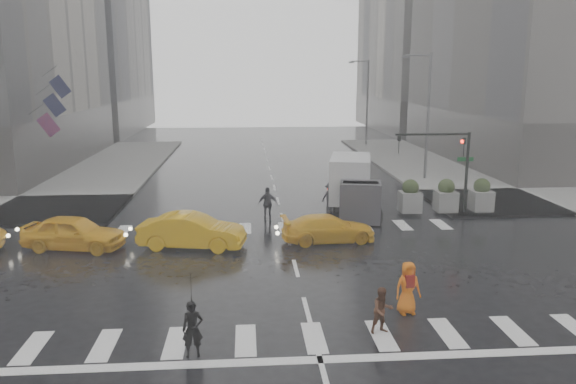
{
  "coord_description": "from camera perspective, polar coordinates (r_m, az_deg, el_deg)",
  "views": [
    {
      "loc": [
        -1.92,
        -21.04,
        7.56
      ],
      "look_at": [
        -0.16,
        2.0,
        2.67
      ],
      "focal_mm": 35.0,
      "sensor_mm": 36.0,
      "label": 1
    }
  ],
  "objects": [
    {
      "name": "pedestrian_far_a",
      "position": [
        29.28,
        -2.06,
        -1.23
      ],
      "size": [
        1.09,
        0.71,
        1.77
      ],
      "primitive_type": "imported",
      "rotation": [
        0.0,
        0.0,
        3.06
      ],
      "color": "black",
      "rests_on": "ground"
    },
    {
      "name": "building_ne_far",
      "position": [
        83.47,
        18.24,
        17.37
      ],
      "size": [
        26.05,
        26.05,
        36.0
      ],
      "color": "gray",
      "rests_on": "ground"
    },
    {
      "name": "pedestrian_far_b",
      "position": [
        30.74,
        4.37,
        -0.63
      ],
      "size": [
        1.28,
        1.21,
        1.77
      ],
      "primitive_type": "imported",
      "rotation": [
        0.0,
        0.0,
        2.46
      ],
      "color": "black",
      "rests_on": "ground"
    },
    {
      "name": "street_lamp_near",
      "position": [
        41.17,
        13.86,
        7.97
      ],
      "size": [
        2.15,
        0.22,
        9.0
      ],
      "color": "#59595B",
      "rests_on": "ground"
    },
    {
      "name": "taxi_rear",
      "position": [
        25.76,
        4.12,
        -3.71
      ],
      "size": [
        3.92,
        2.07,
        1.24
      ],
      "primitive_type": "imported",
      "rotation": [
        0.0,
        0.0,
        1.66
      ],
      "color": "#F4AE0C",
      "rests_on": "ground"
    },
    {
      "name": "pedestrian_black",
      "position": [
        15.5,
        -9.78,
        -10.69
      ],
      "size": [
        1.06,
        1.07,
        2.43
      ],
      "rotation": [
        0.0,
        0.0,
        0.11
      ],
      "color": "black",
      "rests_on": "ground"
    },
    {
      "name": "taxi_mid",
      "position": [
        25.11,
        -9.73,
        -3.93
      ],
      "size": [
        4.84,
        2.41,
        1.53
      ],
      "primitive_type": "imported",
      "rotation": [
        0.0,
        0.0,
        1.39
      ],
      "color": "#F4AE0C",
      "rests_on": "ground"
    },
    {
      "name": "ground",
      "position": [
        22.44,
        0.79,
        -7.74
      ],
      "size": [
        120.0,
        120.0,
        0.0
      ],
      "primitive_type": "plane",
      "color": "black",
      "rests_on": "ground"
    },
    {
      "name": "planter_east",
      "position": [
        32.64,
        19.04,
        -0.34
      ],
      "size": [
        1.1,
        1.1,
        1.8
      ],
      "color": "slate",
      "rests_on": "ground"
    },
    {
      "name": "sidewalk_ne",
      "position": [
        44.73,
        24.32,
        1.25
      ],
      "size": [
        35.0,
        35.0,
        0.15
      ],
      "primitive_type": "cube",
      "color": "slate",
      "rests_on": "ground"
    },
    {
      "name": "taxi_front",
      "position": [
        26.3,
        -20.95,
        -3.87
      ],
      "size": [
        4.67,
        2.63,
        1.5
      ],
      "primitive_type": "imported",
      "rotation": [
        0.0,
        0.0,
        1.37
      ],
      "color": "#F4AE0C",
      "rests_on": "ground"
    },
    {
      "name": "road_markings",
      "position": [
        22.44,
        0.79,
        -7.72
      ],
      "size": [
        18.0,
        48.0,
        0.01
      ],
      "primitive_type": null,
      "color": "silver",
      "rests_on": "ground"
    },
    {
      "name": "planter_west",
      "position": [
        31.27,
        12.3,
        -0.47
      ],
      "size": [
        1.1,
        1.1,
        1.8
      ],
      "color": "slate",
      "rests_on": "ground"
    },
    {
      "name": "box_truck",
      "position": [
        30.85,
        6.6,
        0.77
      ],
      "size": [
        2.15,
        5.72,
        3.04
      ],
      "rotation": [
        0.0,
        0.0,
        -0.21
      ],
      "color": "silver",
      "rests_on": "ground"
    },
    {
      "name": "traffic_signal_pole",
      "position": [
        31.34,
        16.1,
        3.51
      ],
      "size": [
        4.45,
        0.42,
        4.5
      ],
      "color": "black",
      "rests_on": "ground"
    },
    {
      "name": "flag_cluster",
      "position": [
        41.72,
        -23.02,
        8.38
      ],
      "size": [
        2.87,
        3.06,
        4.69
      ],
      "color": "#59595B",
      "rests_on": "ground"
    },
    {
      "name": "street_lamp_far",
      "position": [
        60.47,
        7.94,
        9.37
      ],
      "size": [
        2.15,
        0.22,
        9.0
      ],
      "color": "#59595B",
      "rests_on": "ground"
    },
    {
      "name": "pedestrian_brown",
      "position": [
        17.15,
        9.57,
        -11.78
      ],
      "size": [
        0.79,
        0.67,
        1.41
      ],
      "primitive_type": "imported",
      "rotation": [
        0.0,
        0.0,
        0.22
      ],
      "color": "#4E2C1B",
      "rests_on": "ground"
    },
    {
      "name": "planter_mid",
      "position": [
        31.9,
        15.74,
        -0.4
      ],
      "size": [
        1.1,
        1.1,
        1.8
      ],
      "color": "slate",
      "rests_on": "ground"
    },
    {
      "name": "pedestrian_orange",
      "position": [
        18.55,
        12.08,
        -9.48
      ],
      "size": [
        0.91,
        0.65,
        1.72
      ],
      "rotation": [
        0.0,
        0.0,
        0.13
      ],
      "color": "orange",
      "rests_on": "ground"
    }
  ]
}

